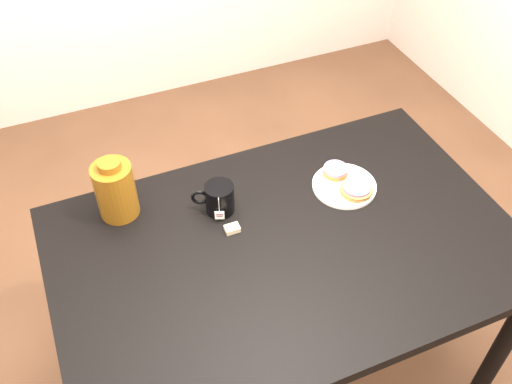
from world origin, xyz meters
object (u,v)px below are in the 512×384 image
table (286,261)px  bagel_package (115,190)px  mug (219,198)px  teabag_pouch (232,229)px  plate (344,185)px  bagel_back (335,171)px  bagel_front (356,189)px

table → bagel_package: size_ratio=6.64×
mug → teabag_pouch: mug is taller
table → plate: plate is taller
bagel_back → mug: size_ratio=0.76×
table → teabag_pouch: teabag_pouch is taller
mug → bagel_back: bearing=21.2°
table → teabag_pouch: (-0.13, 0.11, 0.09)m
bagel_back → plate: bearing=-86.9°
table → teabag_pouch: 0.20m
bagel_front → table: bearing=-160.8°
table → teabag_pouch: size_ratio=31.11×
table → mug: 0.29m
plate → bagel_package: 0.74m
mug → plate: bearing=13.1°
bagel_front → plate: bearing=111.6°
bagel_back → bagel_package: (-0.71, 0.12, 0.07)m
table → bagel_package: (-0.43, 0.33, 0.18)m
table → bagel_back: bagel_back is taller
bagel_front → bagel_package: (-0.73, 0.22, 0.07)m
bagel_front → bagel_package: bearing=163.0°
bagel_back → teabag_pouch: (-0.41, -0.10, -0.02)m
table → bagel_back: 0.36m
mug → bagel_package: size_ratio=0.69×
plate → teabag_pouch: size_ratio=4.72×
table → mug: size_ratio=9.60×
teabag_pouch → bagel_package: bagel_package is taller
mug → bagel_front: bearing=7.7°
table → mug: bearing=123.3°
bagel_front → bagel_package: size_ratio=0.71×
bagel_package → plate: bearing=-14.0°
plate → teabag_pouch: (-0.41, -0.04, 0.00)m
plate → teabag_pouch: 0.41m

